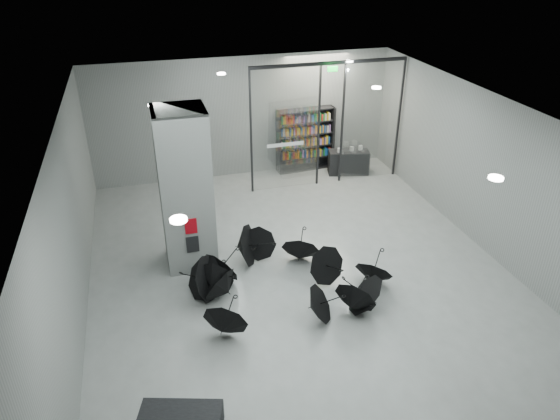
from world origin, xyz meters
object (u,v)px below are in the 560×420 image
object	(u,v)px
bookshelf	(305,140)
umbrella_cluster	(270,282)
shop_counter	(348,162)
column	(185,190)

from	to	relation	value
bookshelf	umbrella_cluster	size ratio (longest dim) A/B	0.42
shop_counter	column	bearing A→B (deg)	-132.91
column	umbrella_cluster	bearing A→B (deg)	-50.00
column	bookshelf	world-z (taller)	column
shop_counter	umbrella_cluster	size ratio (longest dim) A/B	0.26
column	shop_counter	xyz separation A→B (m)	(5.92, 4.00, -1.59)
shop_counter	umbrella_cluster	world-z (taller)	umbrella_cluster
column	bookshelf	bearing A→B (deg)	45.98
bookshelf	shop_counter	world-z (taller)	bookshelf
bookshelf	column	bearing A→B (deg)	-138.55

